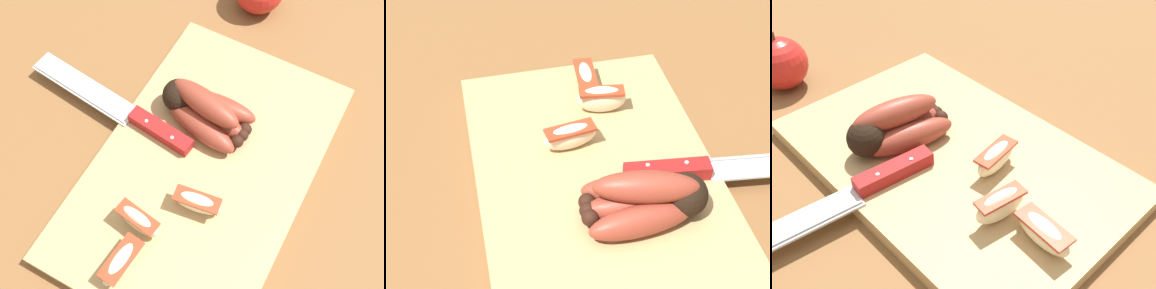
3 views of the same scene
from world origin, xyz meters
The scene contains 7 objects.
ground_plane centered at (0.00, 0.00, 0.00)m, with size 6.00×6.00×0.00m, color brown.
cutting_board centered at (-0.02, -0.01, 0.01)m, with size 0.44×0.28×0.02m, color tan.
banana_bunch centered at (0.05, 0.03, 0.04)m, with size 0.09×0.14×0.06m.
chefs_knife centered at (0.00, 0.12, 0.03)m, with size 0.06×0.28×0.02m.
apple_wedge_near centered at (-0.18, 0.02, 0.04)m, with size 0.07×0.03×0.03m.
apple_wedge_middle centered at (-0.13, 0.03, 0.04)m, with size 0.03×0.07×0.04m.
apple_wedge_far centered at (-0.07, -0.03, 0.04)m, with size 0.03×0.07×0.03m.
Camera 2 is at (0.44, -0.14, 0.52)m, focal length 55.91 mm.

